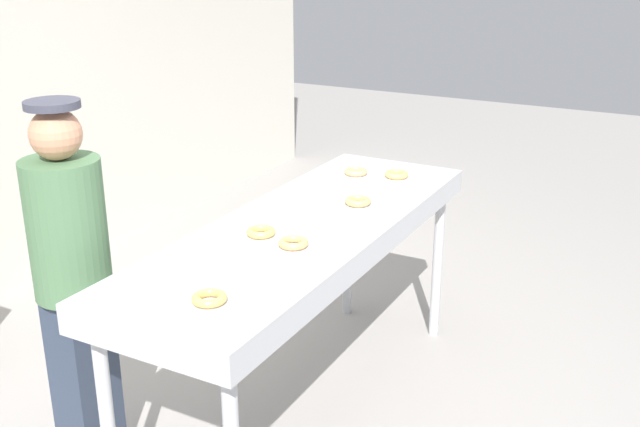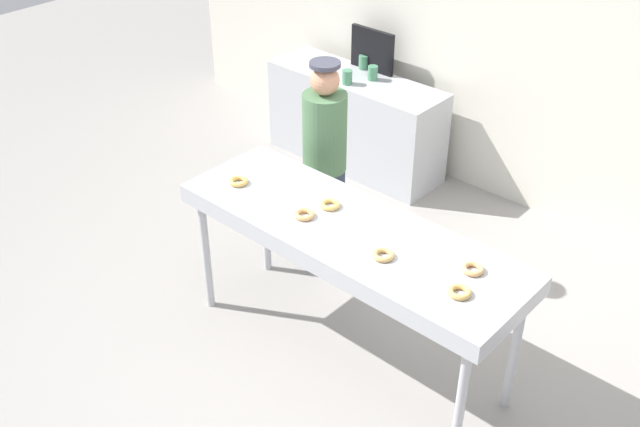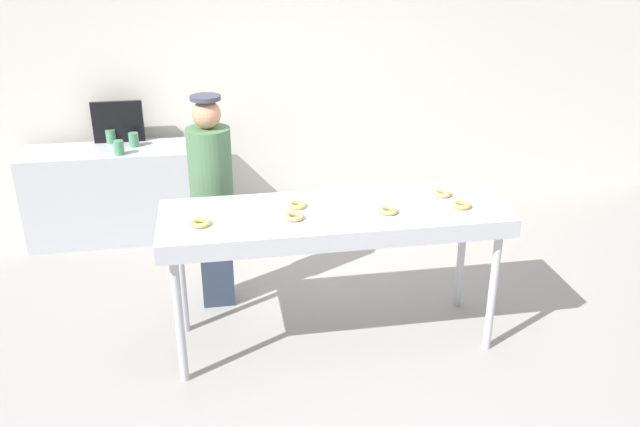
{
  "view_description": "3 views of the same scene",
  "coord_description": "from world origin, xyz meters",
  "px_view_note": "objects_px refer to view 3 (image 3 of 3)",
  "views": [
    {
      "loc": [
        -2.77,
        -1.57,
        2.19
      ],
      "look_at": [
        -0.11,
        -0.14,
        1.1
      ],
      "focal_mm": 42.11,
      "sensor_mm": 36.0,
      "label": 1
    },
    {
      "loc": [
        2.36,
        -2.9,
        3.56
      ],
      "look_at": [
        -0.13,
        -0.12,
        1.1
      ],
      "focal_mm": 42.65,
      "sensor_mm": 36.0,
      "label": 2
    },
    {
      "loc": [
        -0.76,
        -3.88,
        2.7
      ],
      "look_at": [
        -0.11,
        -0.11,
        1.03
      ],
      "focal_mm": 37.06,
      "sensor_mm": 36.0,
      "label": 3
    }
  ],
  "objects_px": {
    "paper_cup_0": "(119,148)",
    "paper_cup_2": "(111,136)",
    "glazed_donut_1": "(442,193)",
    "paper_cup_1": "(134,140)",
    "prep_counter": "(124,194)",
    "glazed_donut_0": "(461,205)",
    "worker_baker": "(212,194)",
    "glazed_donut_3": "(294,217)",
    "menu_display": "(118,122)",
    "glazed_donut_5": "(297,205)",
    "fryer_conveyor": "(334,220)",
    "glazed_donut_4": "(388,210)",
    "glazed_donut_2": "(200,223)"
  },
  "relations": [
    {
      "from": "glazed_donut_1",
      "to": "paper_cup_1",
      "type": "bearing_deg",
      "value": 139.13
    },
    {
      "from": "glazed_donut_2",
      "to": "menu_display",
      "type": "distance_m",
      "value": 2.42
    },
    {
      "from": "glazed_donut_0",
      "to": "paper_cup_1",
      "type": "xyz_separation_m",
      "value": [
        -2.28,
        2.15,
        -0.09
      ]
    },
    {
      "from": "glazed_donut_0",
      "to": "worker_baker",
      "type": "height_order",
      "value": "worker_baker"
    },
    {
      "from": "glazed_donut_2",
      "to": "paper_cup_2",
      "type": "distance_m",
      "value": 2.42
    },
    {
      "from": "menu_display",
      "to": "glazed_donut_5",
      "type": "bearing_deg",
      "value": -57.41
    },
    {
      "from": "paper_cup_2",
      "to": "menu_display",
      "type": "distance_m",
      "value": 0.15
    },
    {
      "from": "glazed_donut_2",
      "to": "paper_cup_0",
      "type": "xyz_separation_m",
      "value": [
        -0.69,
        1.93,
        -0.09
      ]
    },
    {
      "from": "worker_baker",
      "to": "prep_counter",
      "type": "xyz_separation_m",
      "value": [
        -0.81,
        1.34,
        -0.47
      ]
    },
    {
      "from": "glazed_donut_5",
      "to": "paper_cup_2",
      "type": "xyz_separation_m",
      "value": [
        -1.43,
        2.1,
        -0.09
      ]
    },
    {
      "from": "paper_cup_0",
      "to": "paper_cup_1",
      "type": "bearing_deg",
      "value": 63.85
    },
    {
      "from": "glazed_donut_0",
      "to": "menu_display",
      "type": "xyz_separation_m",
      "value": [
        -2.42,
        2.31,
        0.04
      ]
    },
    {
      "from": "glazed_donut_3",
      "to": "paper_cup_0",
      "type": "relative_size",
      "value": 1.01
    },
    {
      "from": "glazed_donut_0",
      "to": "glazed_donut_1",
      "type": "distance_m",
      "value": 0.22
    },
    {
      "from": "prep_counter",
      "to": "glazed_donut_3",
      "type": "bearing_deg",
      "value": -57.9
    },
    {
      "from": "glazed_donut_1",
      "to": "paper_cup_0",
      "type": "distance_m",
      "value": 2.9
    },
    {
      "from": "paper_cup_0",
      "to": "paper_cup_2",
      "type": "distance_m",
      "value": 0.37
    },
    {
      "from": "glazed_donut_4",
      "to": "worker_baker",
      "type": "distance_m",
      "value": 1.35
    },
    {
      "from": "fryer_conveyor",
      "to": "glazed_donut_2",
      "type": "xyz_separation_m",
      "value": [
        -0.86,
        -0.1,
        0.09
      ]
    },
    {
      "from": "fryer_conveyor",
      "to": "paper_cup_2",
      "type": "relative_size",
      "value": 18.04
    },
    {
      "from": "glazed_donut_0",
      "to": "paper_cup_2",
      "type": "xyz_separation_m",
      "value": [
        -2.5,
        2.28,
        -0.09
      ]
    },
    {
      "from": "glazed_donut_1",
      "to": "glazed_donut_2",
      "type": "bearing_deg",
      "value": -172.43
    },
    {
      "from": "glazed_donut_2",
      "to": "paper_cup_1",
      "type": "distance_m",
      "value": 2.23
    },
    {
      "from": "fryer_conveyor",
      "to": "paper_cup_0",
      "type": "height_order",
      "value": "fryer_conveyor"
    },
    {
      "from": "fryer_conveyor",
      "to": "glazed_donut_5",
      "type": "relative_size",
      "value": 17.87
    },
    {
      "from": "worker_baker",
      "to": "glazed_donut_1",
      "type": "bearing_deg",
      "value": 157.82
    },
    {
      "from": "paper_cup_1",
      "to": "glazed_donut_0",
      "type": "bearing_deg",
      "value": -43.21
    },
    {
      "from": "glazed_donut_4",
      "to": "paper_cup_0",
      "type": "relative_size",
      "value": 1.01
    },
    {
      "from": "glazed_donut_3",
      "to": "worker_baker",
      "type": "relative_size",
      "value": 0.08
    },
    {
      "from": "glazed_donut_2",
      "to": "paper_cup_0",
      "type": "distance_m",
      "value": 2.05
    },
    {
      "from": "fryer_conveyor",
      "to": "glazed_donut_3",
      "type": "distance_m",
      "value": 0.31
    },
    {
      "from": "fryer_conveyor",
      "to": "glazed_donut_1",
      "type": "xyz_separation_m",
      "value": [
        0.78,
        0.12,
        0.09
      ]
    },
    {
      "from": "glazed_donut_3",
      "to": "paper_cup_1",
      "type": "distance_m",
      "value": 2.45
    },
    {
      "from": "paper_cup_2",
      "to": "fryer_conveyor",
      "type": "bearing_deg",
      "value": -52.69
    },
    {
      "from": "glazed_donut_3",
      "to": "paper_cup_0",
      "type": "bearing_deg",
      "value": 123.59
    },
    {
      "from": "paper_cup_0",
      "to": "paper_cup_2",
      "type": "xyz_separation_m",
      "value": [
        -0.11,
        0.36,
        0.0
      ]
    },
    {
      "from": "worker_baker",
      "to": "menu_display",
      "type": "relative_size",
      "value": 3.59
    },
    {
      "from": "glazed_donut_3",
      "to": "worker_baker",
      "type": "bearing_deg",
      "value": 123.72
    },
    {
      "from": "glazed_donut_5",
      "to": "glazed_donut_3",
      "type": "bearing_deg",
      "value": -102.96
    },
    {
      "from": "glazed_donut_2",
      "to": "paper_cup_2",
      "type": "relative_size",
      "value": 1.01
    },
    {
      "from": "worker_baker",
      "to": "paper_cup_2",
      "type": "distance_m",
      "value": 1.77
    },
    {
      "from": "prep_counter",
      "to": "menu_display",
      "type": "distance_m",
      "value": 0.66
    },
    {
      "from": "glazed_donut_0",
      "to": "worker_baker",
      "type": "bearing_deg",
      "value": 154.99
    },
    {
      "from": "glazed_donut_3",
      "to": "prep_counter",
      "type": "height_order",
      "value": "glazed_donut_3"
    },
    {
      "from": "glazed_donut_4",
      "to": "prep_counter",
      "type": "height_order",
      "value": "glazed_donut_4"
    },
    {
      "from": "glazed_donut_1",
      "to": "prep_counter",
      "type": "distance_m",
      "value": 3.08
    },
    {
      "from": "prep_counter",
      "to": "paper_cup_0",
      "type": "bearing_deg",
      "value": -78.92
    },
    {
      "from": "fryer_conveyor",
      "to": "glazed_donut_4",
      "type": "relative_size",
      "value": 17.87
    },
    {
      "from": "fryer_conveyor",
      "to": "glazed_donut_3",
      "type": "bearing_deg",
      "value": -160.26
    },
    {
      "from": "glazed_donut_0",
      "to": "glazed_donut_5",
      "type": "distance_m",
      "value": 1.08
    }
  ]
}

